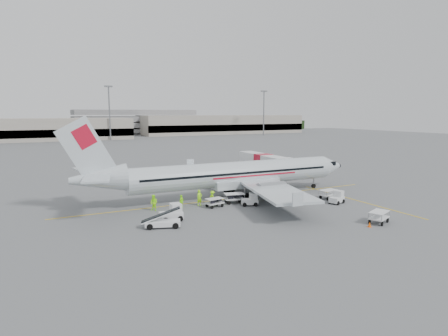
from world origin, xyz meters
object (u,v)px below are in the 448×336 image
at_px(aircraft, 237,157).
at_px(tug_fore, 337,197).
at_px(belt_loader, 163,215).
at_px(tug_mid, 250,199).
at_px(jet_bridge, 263,168).
at_px(tug_aft, 171,212).

distance_m(aircraft, tug_fore, 13.65).
distance_m(belt_loader, tug_mid, 12.64).
bearing_deg(belt_loader, tug_fore, 18.23).
distance_m(jet_bridge, tug_fore, 17.43).
bearing_deg(aircraft, jet_bridge, 42.08).
bearing_deg(tug_fore, tug_mid, 139.62).
bearing_deg(aircraft, tug_aft, -147.86).
bearing_deg(tug_fore, aircraft, 116.29).
height_order(aircraft, tug_aft, aircraft).
xyz_separation_m(aircraft, tug_mid, (-0.97, -5.09, -4.53)).
bearing_deg(jet_bridge, tug_fore, -88.87).
bearing_deg(jet_bridge, tug_mid, -125.83).
xyz_separation_m(belt_loader, tug_mid, (12.04, 3.81, -0.46)).
relative_size(tug_fore, tug_mid, 1.01).
bearing_deg(tug_aft, jet_bridge, 38.03).
bearing_deg(tug_aft, tug_mid, 12.37).
bearing_deg(belt_loader, tug_aft, 70.18).
height_order(tug_fore, tug_mid, tug_fore).
height_order(aircraft, jet_bridge, aircraft).
xyz_separation_m(tug_fore, tug_mid, (-10.20, 3.90, -0.01)).
distance_m(aircraft, jet_bridge, 13.04).
relative_size(aircraft, tug_mid, 19.39).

